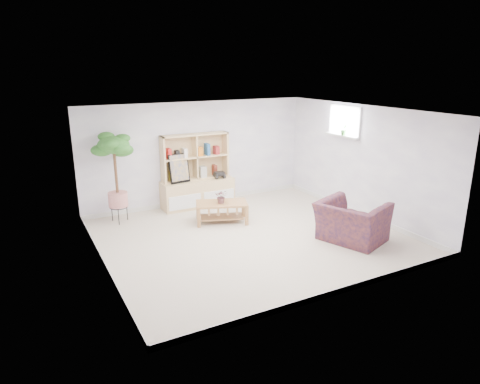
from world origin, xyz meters
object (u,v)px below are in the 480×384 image
storage_unit (197,171)px  coffee_table (222,212)px  floor_tree (116,178)px  armchair (352,219)px

storage_unit → coffee_table: bearing=-88.8°
storage_unit → coffee_table: storage_unit is taller
floor_tree → armchair: size_ratio=1.63×
coffee_table → armchair: bearing=-30.1°
coffee_table → floor_tree: size_ratio=0.56×
coffee_table → armchair: (1.70, -2.06, 0.22)m
coffee_table → floor_tree: (-1.91, 1.02, 0.73)m
floor_tree → coffee_table: bearing=-28.2°
storage_unit → armchair: size_ratio=1.45×
coffee_table → armchair: armchair is taller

